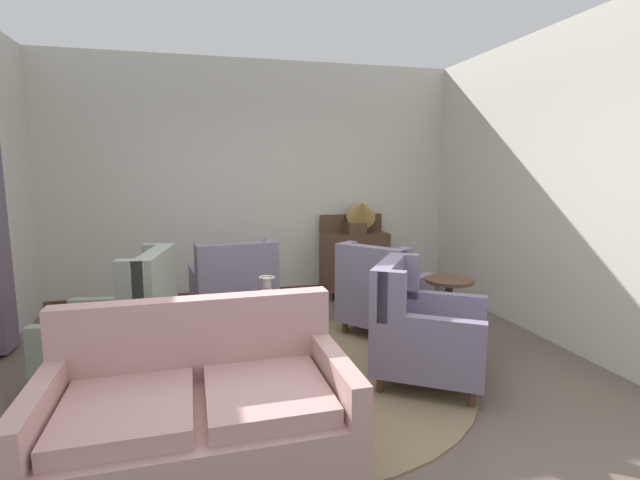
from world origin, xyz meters
TOP-DOWN VIEW (x-y plane):
  - ground at (0.00, 0.00)m, footprint 7.92×7.92m
  - wall_back at (0.00, 2.83)m, footprint 5.45×0.08m
  - wall_right at (2.64, 0.85)m, footprint 0.08×3.96m
  - baseboard_back at (0.00, 2.77)m, footprint 5.29×0.03m
  - area_rug at (0.00, 0.30)m, footprint 2.87×2.87m
  - coffee_table at (-0.22, 0.45)m, footprint 0.78×0.78m
  - porcelain_vase at (-0.21, 0.45)m, footprint 0.15×0.15m
  - settee at (-0.76, -0.80)m, footprint 1.65×0.94m
  - armchair_near_sideboard at (0.96, -0.02)m, footprint 1.14×1.14m
  - armchair_far_left at (-0.41, 1.70)m, footprint 0.93×0.92m
  - armchair_back_corner at (-1.35, 0.56)m, footprint 1.01×0.94m
  - armchair_foreground_right at (1.05, 1.08)m, footprint 1.07×1.06m
  - side_table at (1.50, 0.52)m, footprint 0.45×0.45m
  - sideboard at (1.24, 2.53)m, footprint 0.87×0.38m
  - gramophone at (1.29, 2.44)m, footprint 0.50×0.58m

SIDE VIEW (x-z plane):
  - ground at x=0.00m, z-range 0.00..0.00m
  - area_rug at x=0.00m, z-range 0.00..0.01m
  - baseboard_back at x=0.00m, z-range 0.00..0.12m
  - coffee_table at x=-0.22m, z-range 0.14..0.61m
  - settee at x=-0.76m, z-range -0.07..0.86m
  - side_table at x=1.50m, z-range 0.07..0.75m
  - armchair_far_left at x=-0.41m, z-range -0.06..0.89m
  - armchair_foreground_right at x=1.05m, z-range -0.06..0.89m
  - armchair_near_sideboard at x=0.96m, z-range -0.07..0.90m
  - armchair_back_corner at x=-1.35m, z-range -0.10..0.97m
  - sideboard at x=1.24m, z-range -0.05..1.04m
  - porcelain_vase at x=-0.21m, z-range 0.46..0.80m
  - gramophone at x=1.29m, z-range 0.85..1.43m
  - wall_back at x=0.00m, z-range 0.00..3.06m
  - wall_right at x=2.64m, z-range 0.00..3.06m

